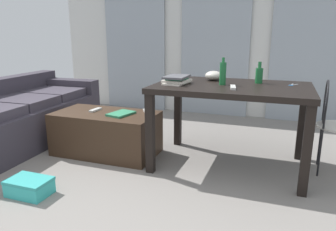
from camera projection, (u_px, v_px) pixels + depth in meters
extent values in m
plane|color=gray|center=(170.00, 160.00, 3.17)|extent=(8.14, 8.14, 0.00)
cube|color=silver|center=(216.00, 30.00, 4.75)|extent=(5.14, 0.10, 2.56)
cube|color=#99A3AD|center=(135.00, 43.00, 5.16)|extent=(1.03, 0.03, 2.13)
cube|color=#99A3AD|center=(215.00, 44.00, 4.73)|extent=(1.03, 0.03, 2.13)
cube|color=#99A3AD|center=(310.00, 46.00, 4.30)|extent=(1.03, 0.03, 2.13)
cube|color=#38333D|center=(22.00, 124.00, 3.67)|extent=(0.96, 2.04, 0.43)
cube|color=#38333D|center=(67.00, 86.00, 4.43)|extent=(0.91, 0.23, 0.18)
cube|color=#3E3944|center=(53.00, 93.00, 4.08)|extent=(0.68, 0.53, 0.10)
cube|color=#3E3944|center=(22.00, 102.00, 3.59)|extent=(0.68, 0.53, 0.10)
cube|color=#382619|center=(106.00, 133.00, 3.31)|extent=(1.05, 0.56, 0.44)
cube|color=black|center=(232.00, 88.00, 2.88)|extent=(1.38, 0.90, 0.05)
cube|color=black|center=(150.00, 134.00, 2.82)|extent=(0.07, 0.07, 0.73)
cube|color=black|center=(307.00, 152.00, 2.40)|extent=(0.07, 0.07, 0.73)
cube|color=black|center=(178.00, 113.00, 3.55)|extent=(0.07, 0.07, 0.73)
cube|color=black|center=(302.00, 124.00, 3.13)|extent=(0.07, 0.07, 0.73)
cylinder|color=black|center=(320.00, 153.00, 2.78)|extent=(0.02, 0.02, 0.43)
cylinder|color=black|center=(319.00, 144.00, 3.02)|extent=(0.02, 0.02, 0.43)
torus|color=black|center=(326.00, 102.00, 2.79)|extent=(0.05, 0.39, 0.39)
cylinder|color=black|center=(325.00, 118.00, 2.66)|extent=(0.02, 0.02, 0.20)
cylinder|color=black|center=(324.00, 109.00, 2.96)|extent=(0.02, 0.02, 0.20)
cylinder|color=#195B2D|center=(223.00, 74.00, 2.86)|extent=(0.06, 0.06, 0.20)
cylinder|color=#195B2D|center=(223.00, 60.00, 2.83)|extent=(0.03, 0.03, 0.04)
cylinder|color=#195B2D|center=(259.00, 76.00, 2.96)|extent=(0.07, 0.07, 0.14)
cylinder|color=#195B2D|center=(260.00, 65.00, 2.93)|extent=(0.03, 0.03, 0.06)
ellipsoid|color=beige|center=(214.00, 76.00, 3.15)|extent=(0.17, 0.17, 0.09)
cube|color=silver|center=(177.00, 83.00, 2.94)|extent=(0.20, 0.29, 0.01)
cube|color=silver|center=(177.00, 81.00, 2.95)|extent=(0.24, 0.26, 0.02)
cube|color=#2D7F56|center=(177.00, 79.00, 2.94)|extent=(0.17, 0.22, 0.02)
cube|color=#4C4C51|center=(177.00, 77.00, 2.92)|extent=(0.19, 0.28, 0.02)
cube|color=#B7B7B2|center=(233.00, 87.00, 2.68)|extent=(0.07, 0.19, 0.02)
cube|color=#9EA0A5|center=(292.00, 84.00, 2.89)|extent=(0.02, 0.09, 0.00)
torus|color=#3372B2|center=(291.00, 85.00, 2.83)|extent=(0.03, 0.03, 0.00)
cube|color=#9EA0A5|center=(295.00, 85.00, 2.87)|extent=(0.06, 0.07, 0.00)
torus|color=#3372B2|center=(290.00, 85.00, 2.84)|extent=(0.03, 0.03, 0.00)
cube|color=#B7B7B2|center=(146.00, 112.00, 3.26)|extent=(0.13, 0.16, 0.02)
cube|color=#B7B7B2|center=(95.00, 110.00, 3.34)|extent=(0.06, 0.17, 0.02)
cube|color=#2D7F56|center=(121.00, 114.00, 3.18)|extent=(0.24, 0.30, 0.02)
cube|color=#33B2AD|center=(30.00, 188.00, 2.49)|extent=(0.32, 0.22, 0.11)
cube|color=teal|center=(29.00, 181.00, 2.47)|extent=(0.33, 0.22, 0.02)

